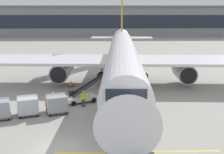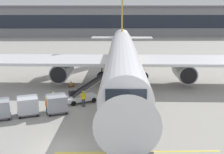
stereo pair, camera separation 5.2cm
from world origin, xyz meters
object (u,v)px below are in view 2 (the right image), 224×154
object	(u,v)px
ground_crew_by_loader	(53,99)
ground_crew_marshaller	(47,104)
baggage_cart_lead	(56,103)
parked_airplane	(123,57)
belt_loader	(83,94)
baggage_cart_second	(28,105)
safety_cone_engine_keepout	(71,84)
ground_crew_by_carts	(83,98)

from	to	relation	value
ground_crew_by_loader	ground_crew_marshaller	size ratio (longest dim) A/B	1.00
baggage_cart_lead	ground_crew_by_loader	distance (m)	1.54
parked_airplane	ground_crew_by_loader	xyz separation A→B (m)	(-7.80, -9.76, -2.80)
baggage_cart_lead	ground_crew_marshaller	distance (m)	0.92
baggage_cart_lead	belt_loader	bearing A→B (deg)	54.95
belt_loader	ground_crew_marshaller	bearing A→B (deg)	-131.24
baggage_cart_second	baggage_cart_lead	bearing A→B (deg)	10.96
safety_cone_engine_keepout	belt_loader	bearing A→B (deg)	-71.92
belt_loader	ground_crew_by_carts	distance (m)	1.62
baggage_cart_second	safety_cone_engine_keepout	bearing A→B (deg)	74.21
belt_loader	safety_cone_engine_keepout	distance (m)	6.84
ground_crew_by_loader	belt_loader	bearing A→B (deg)	33.47
ground_crew_by_carts	baggage_cart_lead	bearing A→B (deg)	-145.03
ground_crew_by_loader	ground_crew_by_carts	world-z (taller)	same
baggage_cart_second	safety_cone_engine_keepout	distance (m)	10.81
baggage_cart_lead	ground_crew_by_loader	bearing A→B (deg)	111.49
baggage_cart_lead	ground_crew_marshaller	world-z (taller)	baggage_cart_lead
safety_cone_engine_keepout	ground_crew_by_carts	bearing A→B (deg)	-74.26
baggage_cart_lead	ground_crew_by_loader	size ratio (longest dim) A/B	1.62
ground_crew_by_loader	ground_crew_by_carts	distance (m)	3.11
belt_loader	ground_crew_by_loader	world-z (taller)	belt_loader
belt_loader	ground_crew_marshaller	distance (m)	4.91
parked_airplane	ground_crew_by_loader	size ratio (longest dim) A/B	27.64
baggage_cart_lead	safety_cone_engine_keepout	size ratio (longest dim) A/B	3.59
belt_loader	ground_crew_by_carts	xyz separation A→B (m)	(0.16, -1.60, 0.11)
parked_airplane	safety_cone_engine_keepout	bearing A→B (deg)	-169.19
belt_loader	ground_crew_by_loader	bearing A→B (deg)	-146.53
baggage_cart_lead	safety_cone_engine_keepout	bearing A→B (deg)	88.56
ground_crew_marshaller	safety_cone_engine_keepout	distance (m)	10.26
baggage_cart_lead	baggage_cart_second	xyz separation A→B (m)	(-2.69, -0.52, 0.00)
baggage_cart_second	ground_crew_by_loader	bearing A→B (deg)	42.65
ground_crew_by_loader	ground_crew_marshaller	bearing A→B (deg)	-99.81
ground_crew_by_loader	ground_crew_marshaller	xyz separation A→B (m)	(-0.30, -1.75, 0.00)
ground_crew_by_loader	ground_crew_by_carts	bearing A→B (deg)	6.15
baggage_cart_lead	ground_crew_by_loader	world-z (taller)	baggage_cart_lead
ground_crew_by_carts	ground_crew_by_loader	bearing A→B (deg)	-173.85
baggage_cart_lead	baggage_cart_second	distance (m)	2.74
parked_airplane	ground_crew_marshaller	distance (m)	14.35
ground_crew_marshaller	baggage_cart_second	bearing A→B (deg)	-173.59
baggage_cart_second	ground_crew_marshaller	bearing A→B (deg)	6.41
belt_loader	safety_cone_engine_keepout	size ratio (longest dim) A/B	6.65
parked_airplane	ground_crew_by_carts	bearing A→B (deg)	-116.54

